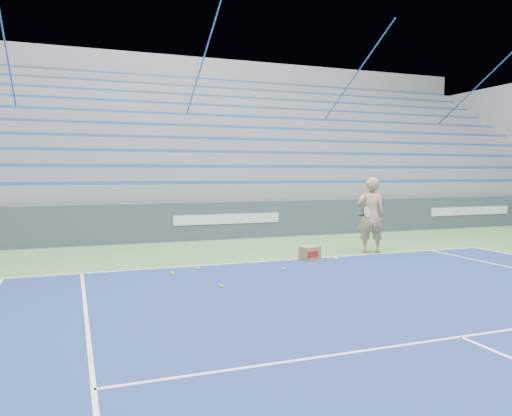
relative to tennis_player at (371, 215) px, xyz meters
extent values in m
cube|color=white|center=(-2.54, -0.30, -0.90)|extent=(10.97, 0.05, 0.00)
cube|color=white|center=(-2.54, -5.78, -0.90)|extent=(8.23, 0.05, 0.00)
cube|color=#384455|center=(-2.54, 3.70, -0.37)|extent=(30.00, 0.30, 1.10)
cube|color=white|center=(-2.54, 3.54, -0.32)|extent=(3.20, 0.02, 0.28)
cube|color=white|center=(6.46, 3.54, -0.32)|extent=(3.40, 0.02, 0.28)
cube|color=gray|center=(-2.54, 8.25, -0.37)|extent=(30.00, 8.50, 1.10)
cube|color=gray|center=(-2.54, 8.25, 0.43)|extent=(30.00, 8.50, 0.50)
cube|color=#295894|center=(-2.54, 4.38, 0.74)|extent=(29.60, 0.42, 0.11)
cube|color=gray|center=(-2.54, 8.68, 0.93)|extent=(30.00, 7.65, 0.50)
cube|color=#295894|center=(-2.54, 5.23, 1.24)|extent=(29.60, 0.42, 0.11)
cube|color=gray|center=(-2.54, 9.10, 1.43)|extent=(30.00, 6.80, 0.50)
cube|color=#295894|center=(-2.54, 6.08, 1.74)|extent=(29.60, 0.42, 0.11)
cube|color=gray|center=(-2.54, 9.53, 1.93)|extent=(30.00, 5.95, 0.50)
cube|color=#295894|center=(-2.54, 6.93, 2.24)|extent=(29.60, 0.42, 0.11)
cube|color=gray|center=(-2.54, 9.95, 2.43)|extent=(30.00, 5.10, 0.50)
cube|color=#295894|center=(-2.54, 7.78, 2.74)|extent=(29.60, 0.42, 0.11)
cube|color=gray|center=(-2.54, 10.38, 2.93)|extent=(30.00, 4.25, 0.50)
cube|color=#295894|center=(-2.54, 8.63, 3.24)|extent=(29.60, 0.42, 0.11)
cube|color=gray|center=(-2.54, 10.80, 3.43)|extent=(30.00, 3.40, 0.50)
cube|color=#295894|center=(-2.54, 9.48, 3.74)|extent=(29.60, 0.42, 0.11)
cube|color=gray|center=(-2.54, 11.23, 3.93)|extent=(30.00, 2.55, 0.50)
cube|color=#295894|center=(-2.54, 10.33, 4.24)|extent=(29.60, 0.42, 0.11)
cube|color=gray|center=(-2.54, 11.65, 4.43)|extent=(30.00, 1.70, 0.50)
cube|color=#295894|center=(-2.54, 11.18, 4.74)|extent=(29.60, 0.42, 0.11)
cube|color=gray|center=(-2.54, 12.08, 4.93)|extent=(30.00, 0.85, 0.50)
cube|color=#295894|center=(-2.54, 12.03, 5.24)|extent=(29.60, 0.42, 0.11)
cube|color=gray|center=(12.61, 8.25, 2.13)|extent=(0.30, 8.80, 6.10)
cube|color=gray|center=(-2.54, 12.80, 2.73)|extent=(31.00, 0.40, 7.30)
cylinder|color=#2D5AA0|center=(-8.54, 8.25, 3.68)|extent=(0.05, 8.53, 5.04)
cylinder|color=#2D5AA0|center=(-2.54, 8.25, 3.68)|extent=(0.05, 8.53, 5.04)
cylinder|color=#2D5AA0|center=(3.46, 8.25, 3.68)|extent=(0.05, 8.53, 5.04)
cylinder|color=#2D5AA0|center=(9.46, 8.25, 3.68)|extent=(0.05, 8.53, 5.04)
imported|color=tan|center=(0.00, 0.00, 0.00)|extent=(0.78, 0.64, 1.83)
cylinder|color=black|center=(-0.35, -0.25, 0.03)|extent=(0.12, 0.27, 0.08)
cylinder|color=beige|center=(-0.45, -0.53, 0.13)|extent=(0.29, 0.16, 0.28)
torus|color=black|center=(-0.45, -0.53, 0.13)|extent=(0.31, 0.18, 0.30)
cube|color=#977549|center=(-1.85, -0.42, -0.76)|extent=(0.49, 0.43, 0.31)
cube|color=#B21E19|center=(-1.85, -0.58, -0.76)|extent=(0.31, 0.12, 0.14)
sphere|color=#C6DB2C|center=(-1.32, -0.67, -0.88)|extent=(0.07, 0.07, 0.07)
sphere|color=#C6DB2C|center=(-2.90, -1.34, -0.88)|extent=(0.07, 0.07, 0.07)
sphere|color=#C6DB2C|center=(-4.47, -2.38, -0.88)|extent=(0.07, 0.07, 0.07)
sphere|color=#C6DB2C|center=(-4.47, -0.71, -0.88)|extent=(0.07, 0.07, 0.07)
sphere|color=#C6DB2C|center=(-2.42, -0.57, -0.88)|extent=(0.07, 0.07, 0.07)
sphere|color=#C6DB2C|center=(-5.04, -1.00, -0.88)|extent=(0.07, 0.07, 0.07)
camera|label=1|loc=(-6.80, -10.34, 1.02)|focal=35.00mm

